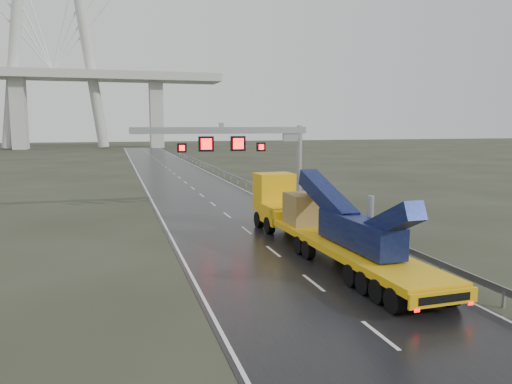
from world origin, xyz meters
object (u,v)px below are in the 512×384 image
object	(u,v)px
heavy_haul_truck	(315,219)
exit_sign_pair	(331,197)
striped_barrier	(294,205)
sign_gantry	(246,145)

from	to	relation	value
heavy_haul_truck	exit_sign_pair	distance (m)	11.10
heavy_haul_truck	striped_barrier	size ratio (longest dim) A/B	19.01
exit_sign_pair	striped_barrier	distance (m)	3.74
sign_gantry	heavy_haul_truck	distance (m)	14.48
heavy_haul_truck	striped_barrier	distance (m)	13.20
sign_gantry	striped_barrier	distance (m)	6.54
sign_gantry	heavy_haul_truck	world-z (taller)	sign_gantry
heavy_haul_truck	sign_gantry	bearing A→B (deg)	90.13
heavy_haul_truck	striped_barrier	xyz separation A→B (m)	(3.43, 12.68, -1.27)
exit_sign_pair	striped_barrier	size ratio (longest dim) A/B	2.08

